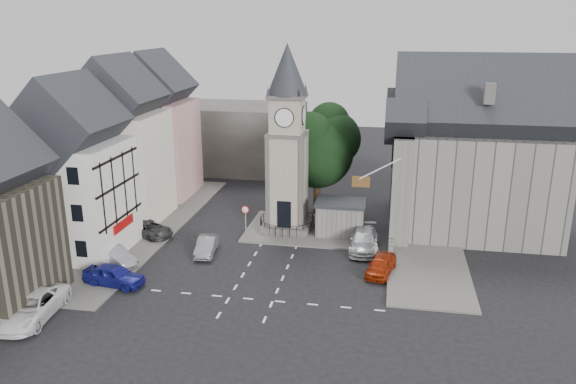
% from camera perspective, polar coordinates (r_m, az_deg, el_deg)
% --- Properties ---
extents(ground, '(120.00, 120.00, 0.00)m').
position_cam_1_polar(ground, '(43.38, -2.00, -7.47)').
color(ground, black).
rests_on(ground, ground).
extents(pavement_west, '(6.00, 30.00, 0.14)m').
position_cam_1_polar(pavement_west, '(52.43, -14.06, -3.46)').
color(pavement_west, '#595651').
rests_on(pavement_west, ground).
extents(pavement_east, '(6.00, 26.00, 0.14)m').
position_cam_1_polar(pavement_east, '(49.97, 13.64, -4.47)').
color(pavement_east, '#595651').
rests_on(pavement_east, ground).
extents(central_island, '(10.00, 8.00, 0.16)m').
position_cam_1_polar(central_island, '(50.36, 1.62, -3.79)').
color(central_island, '#595651').
rests_on(central_island, ground).
extents(road_markings, '(20.00, 8.00, 0.01)m').
position_cam_1_polar(road_markings, '(38.58, -3.78, -10.79)').
color(road_markings, silver).
rests_on(road_markings, ground).
extents(clock_tower, '(4.86, 4.86, 16.25)m').
position_cam_1_polar(clock_tower, '(48.32, -0.07, 5.27)').
color(clock_tower, '#4C4944').
rests_on(clock_tower, ground).
extents(stone_shelter, '(4.30, 3.30, 3.08)m').
position_cam_1_polar(stone_shelter, '(49.02, 5.36, -2.62)').
color(stone_shelter, slate).
rests_on(stone_shelter, ground).
extents(town_tree, '(7.20, 7.20, 10.80)m').
position_cam_1_polar(town_tree, '(53.09, 3.05, 5.06)').
color(town_tree, black).
rests_on(town_tree, ground).
extents(warning_sign_post, '(0.70, 0.19, 2.85)m').
position_cam_1_polar(warning_sign_post, '(48.23, -4.37, -2.33)').
color(warning_sign_post, black).
rests_on(warning_sign_post, ground).
extents(terrace_pink, '(8.10, 7.60, 12.80)m').
position_cam_1_polar(terrace_pink, '(60.69, -13.26, 5.78)').
color(terrace_pink, '#D59295').
rests_on(terrace_pink, ground).
extents(terrace_cream, '(8.10, 7.60, 12.80)m').
position_cam_1_polar(terrace_cream, '(53.62, -16.62, 4.06)').
color(terrace_cream, '#ECE2C6').
rests_on(terrace_cream, ground).
extents(terrace_tudor, '(8.10, 7.60, 12.00)m').
position_cam_1_polar(terrace_tudor, '(46.95, -20.90, 1.34)').
color(terrace_tudor, silver).
rests_on(terrace_tudor, ground).
extents(backdrop_west, '(20.00, 10.00, 8.00)m').
position_cam_1_polar(backdrop_west, '(71.03, -6.69, 5.60)').
color(backdrop_west, '#4C4944').
rests_on(backdrop_west, ground).
extents(east_building, '(14.40, 11.40, 12.60)m').
position_cam_1_polar(east_building, '(51.36, 17.97, 3.02)').
color(east_building, slate).
rests_on(east_building, ground).
extents(east_boundary_wall, '(0.40, 16.00, 0.90)m').
position_cam_1_polar(east_boundary_wall, '(51.60, 10.46, -3.11)').
color(east_boundary_wall, slate).
rests_on(east_boundary_wall, ground).
extents(flagpole, '(3.68, 0.10, 2.74)m').
position_cam_1_polar(flagpole, '(43.92, 9.29, 2.33)').
color(flagpole, white).
rests_on(flagpole, ground).
extents(car_west_blue, '(4.61, 2.31, 1.51)m').
position_cam_1_polar(car_west_blue, '(41.90, -17.27, -8.08)').
color(car_west_blue, navy).
rests_on(car_west_blue, ground).
extents(car_west_silver, '(4.18, 3.33, 1.33)m').
position_cam_1_polar(car_west_silver, '(45.21, -17.03, -6.28)').
color(car_west_silver, gray).
rests_on(car_west_silver, ground).
extents(car_west_grey, '(5.21, 4.15, 1.32)m').
position_cam_1_polar(car_west_grey, '(50.26, -13.92, -3.64)').
color(car_west_grey, '#2F3032').
rests_on(car_west_grey, ground).
extents(car_island_silver, '(1.93, 4.15, 1.32)m').
position_cam_1_polar(car_island_silver, '(45.70, -8.28, -5.43)').
color(car_island_silver, gray).
rests_on(car_island_silver, ground).
extents(car_island_east, '(2.28, 5.47, 1.58)m').
position_cam_1_polar(car_island_east, '(46.36, 7.71, -4.89)').
color(car_island_east, '#B2B6BA').
rests_on(car_island_east, ground).
extents(car_east_red, '(2.55, 4.36, 1.39)m').
position_cam_1_polar(car_east_red, '(42.33, 9.44, -7.32)').
color(car_east_red, '#9A2408').
rests_on(car_east_red, ground).
extents(van_sw_white, '(3.17, 6.08, 1.64)m').
position_cam_1_polar(van_sw_white, '(39.32, -24.60, -10.55)').
color(van_sw_white, white).
rests_on(van_sw_white, ground).
extents(pedestrian, '(0.59, 0.41, 1.57)m').
position_cam_1_polar(pedestrian, '(44.28, 8.85, -6.04)').
color(pedestrian, '#A39287').
rests_on(pedestrian, ground).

